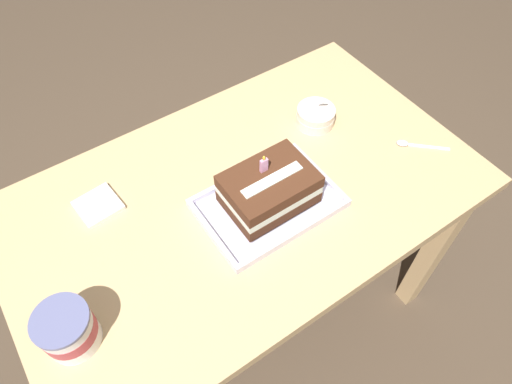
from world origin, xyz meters
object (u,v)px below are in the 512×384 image
at_px(foil_tray, 268,204).
at_px(birthday_cake, 269,189).
at_px(ice_cream_tub, 68,330).
at_px(serving_spoon_near_tray, 409,144).
at_px(napkin_pile, 98,205).
at_px(bowl_stack, 316,116).

relative_size(foil_tray, birthday_cake, 1.60).
bearing_deg(ice_cream_tub, foil_tray, 5.61).
bearing_deg(foil_tray, serving_spoon_near_tray, -6.85).
height_order(ice_cream_tub, napkin_pile, ice_cream_tub).
relative_size(foil_tray, napkin_pile, 3.13).
distance_m(birthday_cake, serving_spoon_near_tray, 0.46).
height_order(foil_tray, bowl_stack, bowl_stack).
bearing_deg(birthday_cake, ice_cream_tub, -174.39).
xyz_separation_m(birthday_cake, bowl_stack, (0.29, 0.17, -0.05)).
height_order(birthday_cake, bowl_stack, birthday_cake).
bearing_deg(serving_spoon_near_tray, napkin_pile, 159.97).
distance_m(birthday_cake, bowl_stack, 0.33).
relative_size(bowl_stack, ice_cream_tub, 0.97).
relative_size(birthday_cake, napkin_pile, 1.95).
bearing_deg(serving_spoon_near_tray, foil_tray, 173.15).
distance_m(bowl_stack, serving_spoon_near_tray, 0.28).
height_order(birthday_cake, napkin_pile, birthday_cake).
relative_size(ice_cream_tub, serving_spoon_near_tray, 0.97).
distance_m(ice_cream_tub, napkin_pile, 0.34).
height_order(foil_tray, serving_spoon_near_tray, foil_tray).
xyz_separation_m(birthday_cake, ice_cream_tub, (-0.53, -0.05, -0.02)).
bearing_deg(foil_tray, napkin_pile, 146.16).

